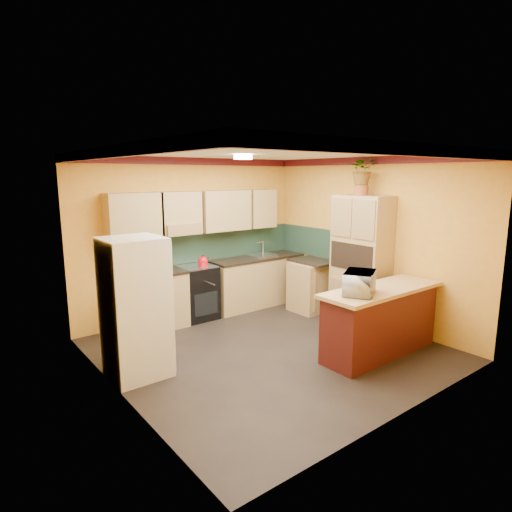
% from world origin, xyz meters
% --- Properties ---
extents(room_shell, '(4.24, 4.24, 2.72)m').
position_xyz_m(room_shell, '(0.02, 0.28, 2.09)').
color(room_shell, black).
rests_on(room_shell, ground).
extents(base_cabinets_back, '(3.65, 0.60, 0.88)m').
position_xyz_m(base_cabinets_back, '(0.52, 1.80, 0.44)').
color(base_cabinets_back, tan).
rests_on(base_cabinets_back, ground).
extents(countertop_back, '(3.65, 0.62, 0.04)m').
position_xyz_m(countertop_back, '(0.52, 1.80, 0.90)').
color(countertop_back, black).
rests_on(countertop_back, base_cabinets_back).
extents(stove, '(0.58, 0.58, 0.91)m').
position_xyz_m(stove, '(-0.11, 1.80, 0.46)').
color(stove, black).
rests_on(stove, ground).
extents(kettle, '(0.22, 0.22, 0.18)m').
position_xyz_m(kettle, '(-0.01, 1.75, 1.00)').
color(kettle, '#B80C15').
rests_on(kettle, stove).
extents(sink, '(0.48, 0.40, 0.03)m').
position_xyz_m(sink, '(1.29, 1.80, 0.94)').
color(sink, silver).
rests_on(sink, countertop_back).
extents(base_cabinets_right, '(0.60, 0.80, 0.88)m').
position_xyz_m(base_cabinets_right, '(1.80, 0.92, 0.44)').
color(base_cabinets_right, tan).
rests_on(base_cabinets_right, ground).
extents(countertop_right, '(0.62, 0.80, 0.04)m').
position_xyz_m(countertop_right, '(1.80, 0.92, 0.90)').
color(countertop_right, black).
rests_on(countertop_right, base_cabinets_right).
extents(fridge, '(0.68, 0.66, 1.70)m').
position_xyz_m(fridge, '(-1.75, 0.41, 0.85)').
color(fridge, silver).
rests_on(fridge, ground).
extents(pantry, '(0.48, 0.90, 2.10)m').
position_xyz_m(pantry, '(1.85, -0.06, 1.05)').
color(pantry, tan).
rests_on(pantry, ground).
extents(fern_pot, '(0.22, 0.22, 0.16)m').
position_xyz_m(fern_pot, '(1.85, -0.01, 2.18)').
color(fern_pot, brown).
rests_on(fern_pot, pantry).
extents(fern, '(0.46, 0.41, 0.49)m').
position_xyz_m(fern, '(1.85, -0.01, 2.51)').
color(fern, tan).
rests_on(fern, fern_pot).
extents(breakfast_bar, '(1.80, 0.55, 0.88)m').
position_xyz_m(breakfast_bar, '(1.11, -1.02, 0.44)').
color(breakfast_bar, '#461510').
rests_on(breakfast_bar, ground).
extents(bar_top, '(1.90, 0.65, 0.05)m').
position_xyz_m(bar_top, '(1.11, -1.02, 0.91)').
color(bar_top, tan).
rests_on(bar_top, breakfast_bar).
extents(microwave, '(0.63, 0.57, 0.29)m').
position_xyz_m(microwave, '(0.63, -1.02, 1.07)').
color(microwave, silver).
rests_on(microwave, bar_top).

